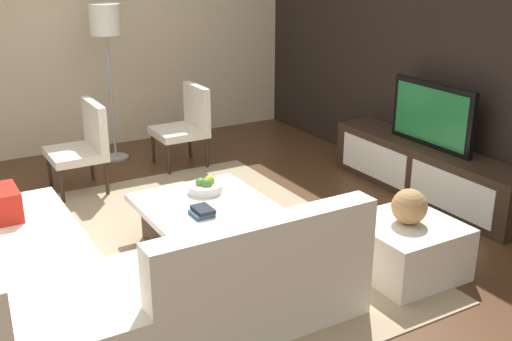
% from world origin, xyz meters
% --- Properties ---
extents(ground_plane, '(14.00, 14.00, 0.00)m').
position_xyz_m(ground_plane, '(0.00, 0.00, 0.00)').
color(ground_plane, '#4C301C').
extents(feature_wall_back, '(6.40, 0.12, 2.80)m').
position_xyz_m(feature_wall_back, '(0.00, 2.70, 1.40)').
color(feature_wall_back, black).
rests_on(feature_wall_back, ground).
extents(side_wall_left, '(0.12, 5.20, 2.80)m').
position_xyz_m(side_wall_left, '(-3.20, 0.20, 1.40)').
color(side_wall_left, beige).
rests_on(side_wall_left, ground).
extents(area_rug, '(3.43, 2.65, 0.01)m').
position_xyz_m(area_rug, '(-0.10, 0.00, 0.01)').
color(area_rug, tan).
rests_on(area_rug, ground).
extents(media_console, '(2.21, 0.46, 0.50)m').
position_xyz_m(media_console, '(0.00, 2.40, 0.25)').
color(media_console, '#332319').
rests_on(media_console, ground).
extents(television, '(0.97, 0.06, 0.60)m').
position_xyz_m(television, '(0.00, 2.40, 0.80)').
color(television, black).
rests_on(television, media_console).
extents(sectional_couch, '(2.26, 2.33, 0.81)m').
position_xyz_m(sectional_couch, '(0.49, -0.87, 0.28)').
color(sectional_couch, silver).
rests_on(sectional_couch, ground).
extents(coffee_table, '(0.96, 0.97, 0.38)m').
position_xyz_m(coffee_table, '(-0.10, 0.10, 0.20)').
color(coffee_table, '#332319').
rests_on(coffee_table, ground).
extents(accent_chair_near, '(0.58, 0.50, 0.87)m').
position_xyz_m(accent_chair_near, '(-1.80, -0.36, 0.49)').
color(accent_chair_near, '#332319').
rests_on(accent_chair_near, ground).
extents(floor_lamp, '(0.33, 0.33, 1.71)m').
position_xyz_m(floor_lamp, '(-2.58, 0.18, 1.45)').
color(floor_lamp, '#A5A5AA').
rests_on(floor_lamp, ground).
extents(ottoman, '(0.70, 0.70, 0.40)m').
position_xyz_m(ottoman, '(1.03, 1.18, 0.20)').
color(ottoman, silver).
rests_on(ottoman, ground).
extents(fruit_bowl, '(0.28, 0.28, 0.13)m').
position_xyz_m(fruit_bowl, '(-0.28, 0.20, 0.43)').
color(fruit_bowl, silver).
rests_on(fruit_bowl, coffee_table).
extents(accent_chair_far, '(0.52, 0.52, 0.87)m').
position_xyz_m(accent_chair_far, '(-2.00, 0.81, 0.49)').
color(accent_chair_far, '#332319').
rests_on(accent_chair_far, ground).
extents(decorative_ball, '(0.26, 0.26, 0.26)m').
position_xyz_m(decorative_ball, '(1.03, 1.18, 0.53)').
color(decorative_ball, '#AD8451').
rests_on(decorative_ball, ottoman).
extents(book_stack, '(0.19, 0.15, 0.06)m').
position_xyz_m(book_stack, '(0.12, -0.02, 0.41)').
color(book_stack, '#2D516B').
rests_on(book_stack, coffee_table).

